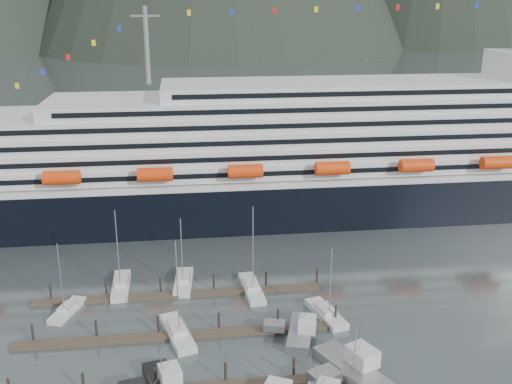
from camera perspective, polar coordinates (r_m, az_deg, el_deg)
ground at (r=89.36m, az=-4.02°, el=-14.40°), size 1600.00×1600.00×0.00m
cruise_ship at (r=139.26m, az=6.95°, el=2.97°), size 210.00×30.40×50.30m
dock_mid at (r=91.74m, az=-7.30°, el=-13.35°), size 48.18×2.28×3.20m
dock_far at (r=103.08m, az=-7.33°, el=-9.61°), size 48.18×2.28×3.20m
sailboat_a at (r=101.61m, az=-17.54°, el=-10.73°), size 5.03×8.60×12.69m
sailboat_b at (r=91.87m, az=-7.47°, el=-13.21°), size 5.67×11.47×16.14m
sailboat_e at (r=107.13m, az=-12.73°, el=-8.73°), size 3.10×10.90×15.28m
sailboat_f at (r=106.53m, az=-6.92°, el=-8.56°), size 3.67×10.29×13.27m
sailboat_g at (r=103.63m, az=-0.41°, el=-9.21°), size 3.68×11.23×16.19m
sailboat_h at (r=96.66m, az=6.69°, el=-11.50°), size 5.20×10.13×12.70m
trawler_d at (r=83.55m, az=9.23°, el=-16.37°), size 11.34×13.59×7.86m
trawler_e at (r=91.12m, az=4.16°, el=-13.08°), size 8.43×10.59×6.52m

